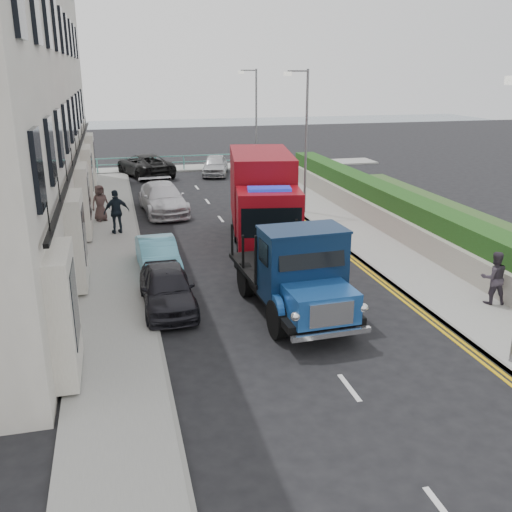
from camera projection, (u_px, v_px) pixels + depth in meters
The scene contains 19 objects.
ground at pixel (319, 348), 15.00m from camera, with size 120.00×120.00×0.00m, color black.
pavement_west at pixel (113, 257), 22.08m from camera, with size 2.40×38.00×0.12m, color gray.
pavement_east at pixel (363, 238), 24.50m from camera, with size 2.60×38.00×0.12m, color gray.
promenade at pixel (183, 168), 41.70m from camera, with size 30.00×2.50×0.12m, color gray.
sea_plane at pixel (152, 128), 70.28m from camera, with size 120.00×120.00×0.00m, color slate.
garden_east at pixel (405, 217), 24.68m from camera, with size 1.45×28.00×1.75m.
seafront_railing at pixel (184, 163), 40.80m from camera, with size 13.00×0.08×1.11m.
lamp_mid at pixel (304, 134), 27.61m from camera, with size 1.23×0.18×7.00m.
lamp_far at pixel (254, 117), 36.83m from camera, with size 1.23×0.18×7.00m.
bedford_lorry at pixel (300, 278), 16.37m from camera, with size 2.58×5.97×2.77m.
red_lorry at pixel (262, 197), 23.53m from camera, with size 3.56×7.37×3.71m.
parked_car_front at pixel (167, 288), 17.34m from camera, with size 1.56×3.88×1.32m, color black.
parked_car_mid at pixel (158, 256), 20.43m from camera, with size 1.31×3.74×1.23m, color #63BAD6.
parked_car_rear at pixel (163, 198), 28.96m from camera, with size 2.06×5.06×1.47m, color silver.
seafront_car_left at pixel (145, 165), 38.87m from camera, with size 2.52×5.47×1.52m, color black.
seafront_car_right at pixel (215, 165), 39.22m from camera, with size 1.63×4.05×1.38m, color silver.
pedestrian_east_far at pixel (494, 278), 17.36m from camera, with size 0.81×0.63×1.66m, color #39313C.
pedestrian_west_near at pixel (117, 212), 24.80m from camera, with size 1.13×0.47×1.92m, color black.
pedestrian_west_far at pixel (100, 203), 26.89m from camera, with size 0.84×0.55×1.71m, color #443231.
Camera 1 is at (-4.90, -12.68, 7.02)m, focal length 40.00 mm.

